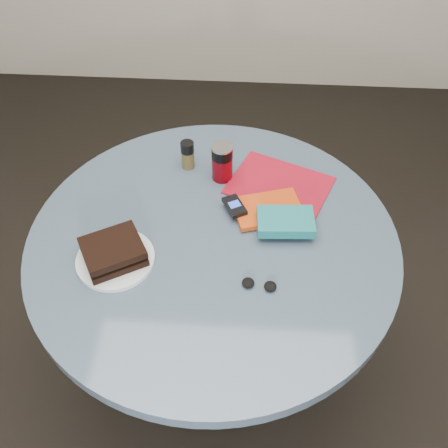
# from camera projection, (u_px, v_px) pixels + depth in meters

# --- Properties ---
(ground) EXTENTS (4.00, 4.00, 0.00)m
(ground) POSITION_uv_depth(u_px,v_px,m) (216.00, 366.00, 1.90)
(ground) COLOR black
(ground) RESTS_ON ground
(table) EXTENTS (1.00, 1.00, 0.75)m
(table) POSITION_uv_depth(u_px,v_px,m) (214.00, 273.00, 1.46)
(table) COLOR black
(table) RESTS_ON ground
(plate) EXTENTS (0.27, 0.27, 0.01)m
(plate) POSITION_uv_depth(u_px,v_px,m) (116.00, 259.00, 1.28)
(plate) COLOR silver
(plate) RESTS_ON table
(sandwich) EXTENTS (0.19, 0.18, 0.05)m
(sandwich) POSITION_uv_depth(u_px,v_px,m) (113.00, 252.00, 1.26)
(sandwich) COLOR black
(sandwich) RESTS_ON plate
(soda_can) EXTENTS (0.08, 0.08, 0.12)m
(soda_can) POSITION_uv_depth(u_px,v_px,m) (222.00, 162.00, 1.46)
(soda_can) COLOR #61040D
(soda_can) RESTS_ON table
(pepper_grinder) EXTENTS (0.05, 0.05, 0.09)m
(pepper_grinder) POSITION_uv_depth(u_px,v_px,m) (188.00, 155.00, 1.50)
(pepper_grinder) COLOR #4C3F20
(pepper_grinder) RESTS_ON table
(magazine) EXTENTS (0.34, 0.31, 0.01)m
(magazine) POSITION_uv_depth(u_px,v_px,m) (279.00, 185.00, 1.48)
(magazine) COLOR maroon
(magazine) RESTS_ON table
(red_book) EXTENTS (0.21, 0.17, 0.02)m
(red_book) POSITION_uv_depth(u_px,v_px,m) (268.00, 209.00, 1.39)
(red_book) COLOR #B83A0E
(red_book) RESTS_ON magazine
(novel) EXTENTS (0.16, 0.11, 0.03)m
(novel) POSITION_uv_depth(u_px,v_px,m) (285.00, 222.00, 1.33)
(novel) COLOR #17686E
(novel) RESTS_ON red_book
(mp3_player) EXTENTS (0.08, 0.09, 0.01)m
(mp3_player) POSITION_uv_depth(u_px,v_px,m) (234.00, 206.00, 1.38)
(mp3_player) COLOR black
(mp3_player) RESTS_ON red_book
(headphones) EXTENTS (0.09, 0.04, 0.02)m
(headphones) POSITION_uv_depth(u_px,v_px,m) (259.00, 285.00, 1.22)
(headphones) COLOR black
(headphones) RESTS_ON table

